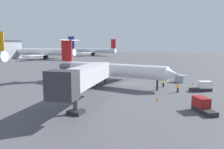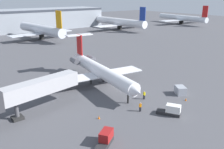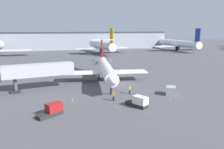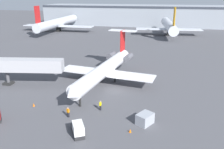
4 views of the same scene
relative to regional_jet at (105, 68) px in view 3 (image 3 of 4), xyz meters
The scene contains 13 objects.
ground_plane 5.56m from the regional_jet, 48.71° to the right, with size 400.00×400.00×0.10m, color #4C4C51.
regional_jet is the anchor object (origin of this frame).
jet_bridge 18.56m from the regional_jet, 165.36° to the right, with size 17.24×5.57×6.00m.
ground_crew_marshaller 12.81m from the regional_jet, 81.19° to the right, with size 0.31×0.43×1.69m.
ground_crew_loader 16.14m from the regional_jet, 99.01° to the right, with size 0.47×0.40×1.69m.
baggage_tug_lead 20.20m from the regional_jet, 88.08° to the right, with size 3.14×4.18×1.90m.
baggage_tug_trailing 24.19m from the regional_jet, 123.94° to the right, with size 4.13×3.32×1.90m.
cargo_container_uld 18.24m from the regional_jet, 57.92° to the right, with size 2.86×3.08×1.69m.
traffic_cone_near 16.95m from the regional_jet, 126.23° to the right, with size 0.36×0.36×0.55m.
traffic_cone_mid 19.88m from the regional_jet, 66.79° to the right, with size 0.36×0.36×0.55m.
terminal_building 99.71m from the regional_jet, 88.36° to the left, with size 125.94×22.20×11.62m.
parked_airliner_centre 66.58m from the regional_jet, 77.55° to the left, with size 30.08×35.55×13.54m.
parked_airliner_east_mid 93.32m from the regional_jet, 46.76° to the left, with size 33.81×40.19×13.48m.
Camera 3 is at (-16.19, -49.37, 12.82)m, focal length 35.11 mm.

